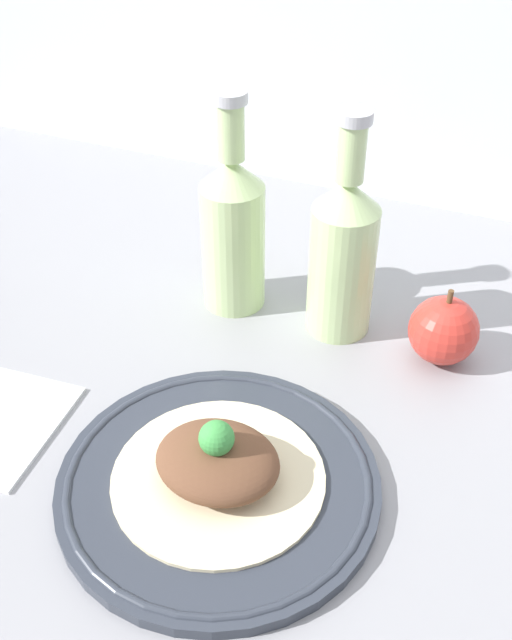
{
  "coord_description": "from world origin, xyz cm",
  "views": [
    {
      "loc": [
        12.61,
        -46.12,
        53.65
      ],
      "look_at": [
        -9.06,
        6.88,
        9.07
      ],
      "focal_mm": 42.0,
      "sensor_mm": 36.0,
      "label": 1
    }
  ],
  "objects_px": {
    "cider_bottle_left": "(233,228)",
    "cider_bottle_right": "(343,251)",
    "plate": "(219,482)",
    "plated_food": "(218,464)",
    "apple": "(444,330)"
  },
  "relations": [
    {
      "from": "plate",
      "to": "apple",
      "type": "bearing_deg",
      "value": 60.05
    },
    {
      "from": "cider_bottle_left",
      "to": "plate",
      "type": "bearing_deg",
      "value": -69.27
    },
    {
      "from": "plate",
      "to": "cider_bottle_right",
      "type": "distance_m",
      "value": 0.29
    },
    {
      "from": "cider_bottle_left",
      "to": "cider_bottle_right",
      "type": "bearing_deg",
      "value": 0.0
    },
    {
      "from": "plated_food",
      "to": "cider_bottle_left",
      "type": "relative_size",
      "value": 0.74
    },
    {
      "from": "cider_bottle_right",
      "to": "apple",
      "type": "height_order",
      "value": "cider_bottle_right"
    },
    {
      "from": "plate",
      "to": "plated_food",
      "type": "xyz_separation_m",
      "value": [
        -0.0,
        -0.0,
        0.02
      ]
    },
    {
      "from": "plate",
      "to": "plated_food",
      "type": "height_order",
      "value": "plated_food"
    },
    {
      "from": "plate",
      "to": "cider_bottle_left",
      "type": "xyz_separation_m",
      "value": [
        -0.1,
        0.27,
        0.09
      ]
    },
    {
      "from": "plate",
      "to": "cider_bottle_right",
      "type": "xyz_separation_m",
      "value": [
        0.03,
        0.27,
        0.09
      ]
    },
    {
      "from": "cider_bottle_left",
      "to": "cider_bottle_right",
      "type": "relative_size",
      "value": 1.0
    },
    {
      "from": "apple",
      "to": "plated_food",
      "type": "bearing_deg",
      "value": -119.95
    },
    {
      "from": "plated_food",
      "to": "cider_bottle_left",
      "type": "xyz_separation_m",
      "value": [
        -0.1,
        0.27,
        0.07
      ]
    },
    {
      "from": "cider_bottle_left",
      "to": "cider_bottle_right",
      "type": "distance_m",
      "value": 0.13
    },
    {
      "from": "plated_food",
      "to": "cider_bottle_right",
      "type": "distance_m",
      "value": 0.28
    }
  ]
}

